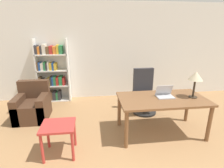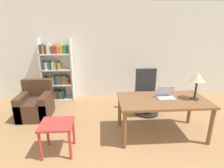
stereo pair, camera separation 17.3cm
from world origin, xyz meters
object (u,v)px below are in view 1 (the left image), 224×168
(table_lamp, at_px, (196,77))
(bookshelf, at_px, (51,73))
(office_chair, at_px, (144,93))
(armchair, at_px, (33,107))
(laptop, at_px, (165,94))
(side_table_blue, at_px, (58,130))
(desk, at_px, (162,103))

(table_lamp, relative_size, bookshelf, 0.29)
(office_chair, height_order, armchair, office_chair)
(laptop, bearing_deg, office_chair, 96.59)
(office_chair, height_order, side_table_blue, office_chair)
(desk, height_order, office_chair, office_chair)
(laptop, xyz_separation_m, side_table_blue, (-1.93, -0.46, -0.35))
(laptop, xyz_separation_m, table_lamp, (0.52, -0.09, 0.35))
(laptop, distance_m, bookshelf, 3.11)
(table_lamp, xyz_separation_m, office_chair, (-0.63, 1.00, -0.67))
(desk, bearing_deg, laptop, 43.76)
(desk, distance_m, armchair, 2.84)
(laptop, xyz_separation_m, armchair, (-2.73, 0.86, -0.50))
(table_lamp, bearing_deg, office_chair, 121.99)
(office_chair, height_order, bookshelf, bookshelf)
(armchair, bearing_deg, side_table_blue, -58.78)
(table_lamp, distance_m, armchair, 3.49)
(laptop, height_order, armchair, laptop)
(office_chair, xyz_separation_m, armchair, (-2.62, -0.05, -0.18))
(table_lamp, height_order, armchair, table_lamp)
(bookshelf, bearing_deg, desk, -38.99)
(armchair, xyz_separation_m, bookshelf, (0.26, 1.03, 0.51))
(side_table_blue, relative_size, armchair, 0.64)
(side_table_blue, height_order, bookshelf, bookshelf)
(bookshelf, bearing_deg, table_lamp, -33.49)
(desk, relative_size, bookshelf, 0.94)
(side_table_blue, bearing_deg, table_lamp, 8.49)
(laptop, height_order, side_table_blue, laptop)
(laptop, bearing_deg, armchair, 162.50)
(side_table_blue, distance_m, armchair, 1.55)
(bookshelf, bearing_deg, armchair, -104.04)
(laptop, bearing_deg, bookshelf, 142.61)
(laptop, bearing_deg, table_lamp, -10.00)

